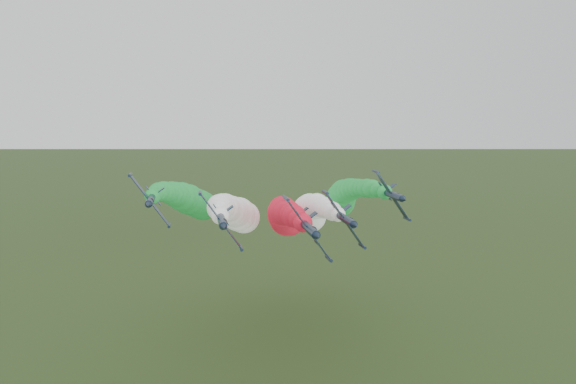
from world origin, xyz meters
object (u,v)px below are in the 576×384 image
object	(u,v)px
jet_inner_right	(310,212)
jet_trail	(285,213)
jet_outer_left	(189,200)
jet_outer_right	(344,197)
jet_lead	(286,217)
jet_inner_left	(234,213)

from	to	relation	value
jet_inner_right	jet_trail	distance (m)	16.84
jet_inner_right	jet_outer_left	world-z (taller)	jet_outer_left
jet_inner_right	jet_outer_right	bearing A→B (deg)	44.71
jet_lead	jet_inner_right	distance (m)	12.40
jet_outer_left	jet_trail	size ratio (longest dim) A/B	1.00
jet_lead	jet_trail	bearing A→B (deg)	80.99
jet_lead	jet_inner_left	bearing A→B (deg)	136.42
jet_outer_left	jet_outer_right	size ratio (longest dim) A/B	1.00
jet_inner_left	jet_lead	bearing A→B (deg)	-43.58
jet_trail	jet_lead	bearing A→B (deg)	-99.01
jet_inner_right	jet_trail	size ratio (longest dim) A/B	1.00
jet_inner_left	jet_trail	world-z (taller)	jet_inner_left
jet_inner_right	jet_outer_left	bearing A→B (deg)	158.01
jet_outer_right	jet_inner_right	bearing A→B (deg)	-135.29
jet_inner_left	jet_outer_left	distance (m)	15.75
jet_outer_left	jet_trail	bearing A→B (deg)	8.88
jet_inner_left	jet_outer_left	size ratio (longest dim) A/B	1.00
jet_outer_right	jet_trail	size ratio (longest dim) A/B	1.00
jet_inner_right	jet_trail	world-z (taller)	jet_inner_right
jet_lead	jet_outer_left	xyz separation A→B (m)	(-22.20, 21.74, 1.21)
jet_lead	jet_inner_right	bearing A→B (deg)	51.32
jet_lead	jet_outer_left	bearing A→B (deg)	135.59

